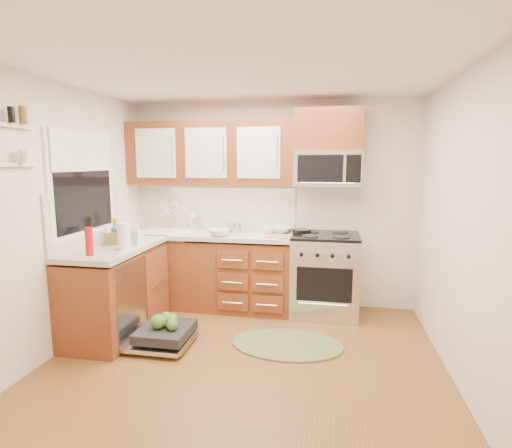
% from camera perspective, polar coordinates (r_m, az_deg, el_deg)
% --- Properties ---
extents(floor, '(3.50, 3.50, 0.00)m').
position_cam_1_polar(floor, '(3.67, -2.15, -19.96)').
color(floor, brown).
rests_on(floor, ground).
extents(ceiling, '(3.50, 3.50, 0.00)m').
position_cam_1_polar(ceiling, '(3.30, -2.41, 21.60)').
color(ceiling, white).
rests_on(ceiling, ground).
extents(wall_back, '(3.50, 0.04, 2.50)m').
position_cam_1_polar(wall_back, '(4.97, 2.20, 2.81)').
color(wall_back, silver).
rests_on(wall_back, ground).
extents(wall_front, '(3.50, 0.04, 2.50)m').
position_cam_1_polar(wall_front, '(1.65, -16.06, -9.86)').
color(wall_front, silver).
rests_on(wall_front, ground).
extents(wall_left, '(0.04, 3.50, 2.50)m').
position_cam_1_polar(wall_left, '(4.03, -27.35, 0.42)').
color(wall_left, silver).
rests_on(wall_left, ground).
extents(wall_right, '(0.04, 3.50, 2.50)m').
position_cam_1_polar(wall_right, '(3.35, 28.39, -1.16)').
color(wall_right, silver).
rests_on(wall_right, ground).
extents(base_cabinet_back, '(2.05, 0.60, 0.85)m').
position_cam_1_polar(base_cabinet_back, '(5.00, -6.68, -6.86)').
color(base_cabinet_back, brown).
rests_on(base_cabinet_back, ground).
extents(base_cabinet_left, '(0.60, 1.25, 0.85)m').
position_cam_1_polar(base_cabinet_left, '(4.46, -19.33, -9.22)').
color(base_cabinet_left, brown).
rests_on(base_cabinet_left, ground).
extents(countertop_back, '(2.07, 0.64, 0.05)m').
position_cam_1_polar(countertop_back, '(4.88, -6.82, -1.51)').
color(countertop_back, '#BCB7AC').
rests_on(countertop_back, base_cabinet_back).
extents(countertop_left, '(0.64, 1.27, 0.05)m').
position_cam_1_polar(countertop_left, '(4.34, -19.54, -3.25)').
color(countertop_left, '#BCB7AC').
rests_on(countertop_left, base_cabinet_left).
extents(backsplash_back, '(2.05, 0.02, 0.57)m').
position_cam_1_polar(backsplash_back, '(5.12, -5.90, 2.49)').
color(backsplash_back, silver).
rests_on(backsplash_back, ground).
extents(backsplash_left, '(0.02, 1.25, 0.57)m').
position_cam_1_polar(backsplash_left, '(4.44, -23.04, 0.89)').
color(backsplash_left, silver).
rests_on(backsplash_left, ground).
extents(upper_cabinets, '(2.05, 0.35, 0.75)m').
position_cam_1_polar(upper_cabinets, '(4.93, -6.55, 9.99)').
color(upper_cabinets, brown).
rests_on(upper_cabinets, ground).
extents(cabinet_over_mw, '(0.76, 0.35, 0.47)m').
position_cam_1_polar(cabinet_over_mw, '(4.73, 10.34, 13.11)').
color(cabinet_over_mw, brown).
rests_on(cabinet_over_mw, ground).
extents(range, '(0.76, 0.64, 0.95)m').
position_cam_1_polar(range, '(4.75, 9.78, -7.12)').
color(range, silver).
rests_on(range, ground).
extents(microwave, '(0.76, 0.38, 0.40)m').
position_cam_1_polar(microwave, '(4.69, 10.19, 7.83)').
color(microwave, silver).
rests_on(microwave, ground).
extents(sink, '(0.62, 0.50, 0.26)m').
position_cam_1_polar(sink, '(5.06, -12.55, -2.44)').
color(sink, white).
rests_on(sink, ground).
extents(dishwasher, '(0.70, 0.60, 0.20)m').
position_cam_1_polar(dishwasher, '(4.14, -13.33, -15.23)').
color(dishwasher, silver).
rests_on(dishwasher, ground).
extents(window, '(0.03, 1.05, 1.05)m').
position_cam_1_polar(window, '(4.39, -23.48, 5.23)').
color(window, white).
rests_on(window, ground).
extents(window_blind, '(0.02, 0.96, 0.40)m').
position_cam_1_polar(window_blind, '(4.38, -23.47, 9.55)').
color(window_blind, white).
rests_on(window_blind, ground).
extents(shelf_upper, '(0.04, 0.40, 0.03)m').
position_cam_1_polar(shelf_upper, '(3.72, -31.22, 11.91)').
color(shelf_upper, white).
rests_on(shelf_upper, ground).
extents(shelf_lower, '(0.04, 0.40, 0.03)m').
position_cam_1_polar(shelf_lower, '(3.70, -30.85, 7.30)').
color(shelf_lower, white).
rests_on(shelf_lower, ground).
extents(rug, '(1.14, 0.80, 0.02)m').
position_cam_1_polar(rug, '(4.07, 4.47, -16.79)').
color(rug, '#5F6C3E').
rests_on(rug, ground).
extents(skillet, '(0.24, 0.24, 0.04)m').
position_cam_1_polar(skillet, '(4.72, 6.55, -0.98)').
color(skillet, black).
rests_on(skillet, range).
extents(stock_pot, '(0.25, 0.25, 0.12)m').
position_cam_1_polar(stock_pot, '(4.86, -3.22, -0.50)').
color(stock_pot, silver).
rests_on(stock_pot, countertop_back).
extents(cutting_board, '(0.34, 0.27, 0.02)m').
position_cam_1_polar(cutting_board, '(4.52, 3.55, -1.83)').
color(cutting_board, '#AA7A4D').
rests_on(cutting_board, countertop_back).
extents(canister, '(0.10, 0.10, 0.16)m').
position_cam_1_polar(canister, '(5.13, -8.58, 0.13)').
color(canister, silver).
rests_on(canister, countertop_back).
extents(paper_towel_roll, '(0.15, 0.15, 0.26)m').
position_cam_1_polar(paper_towel_roll, '(4.09, -18.36, -1.69)').
color(paper_towel_roll, white).
rests_on(paper_towel_roll, countertop_left).
extents(mustard_bottle, '(0.08, 0.08, 0.25)m').
position_cam_1_polar(mustard_bottle, '(4.56, -19.27, -0.76)').
color(mustard_bottle, gold).
rests_on(mustard_bottle, countertop_left).
extents(red_bottle, '(0.08, 0.08, 0.26)m').
position_cam_1_polar(red_bottle, '(3.94, -22.73, -2.31)').
color(red_bottle, '#AD0E17').
rests_on(red_bottle, countertop_left).
extents(wooden_box, '(0.15, 0.13, 0.13)m').
position_cam_1_polar(wooden_box, '(4.38, -19.99, -1.99)').
color(wooden_box, brown).
rests_on(wooden_box, countertop_left).
extents(blue_carton, '(0.12, 0.09, 0.17)m').
position_cam_1_polar(blue_carton, '(4.40, -19.20, -1.60)').
color(blue_carton, '#2671B3').
rests_on(blue_carton, countertop_left).
extents(bowl_a, '(0.32, 0.32, 0.07)m').
position_cam_1_polar(bowl_a, '(4.84, 3.46, -0.84)').
color(bowl_a, '#999999').
rests_on(bowl_a, countertop_back).
extents(bowl_b, '(0.26, 0.26, 0.08)m').
position_cam_1_polar(bowl_b, '(4.64, -5.30, -1.22)').
color(bowl_b, '#999999').
rests_on(bowl_b, countertop_back).
extents(cup, '(0.15, 0.15, 0.10)m').
position_cam_1_polar(cup, '(4.77, 1.76, -0.75)').
color(cup, '#999999').
rests_on(cup, countertop_back).
extents(soap_bottle_a, '(0.11, 0.11, 0.28)m').
position_cam_1_polar(soap_bottle_a, '(5.17, -8.97, 0.87)').
color(soap_bottle_a, '#999999').
rests_on(soap_bottle_a, countertop_back).
extents(soap_bottle_b, '(0.12, 0.12, 0.21)m').
position_cam_1_polar(soap_bottle_b, '(4.34, -16.58, -1.39)').
color(soap_bottle_b, '#999999').
rests_on(soap_bottle_b, countertop_left).
extents(soap_bottle_c, '(0.16, 0.16, 0.18)m').
position_cam_1_polar(soap_bottle_c, '(4.41, -20.52, -1.57)').
color(soap_bottle_c, '#999999').
rests_on(soap_bottle_c, countertop_left).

